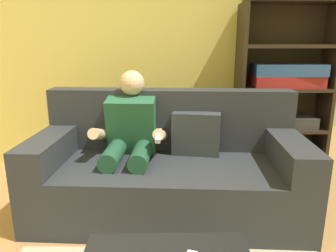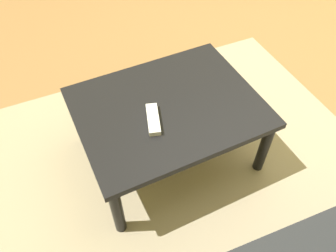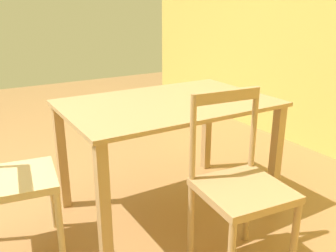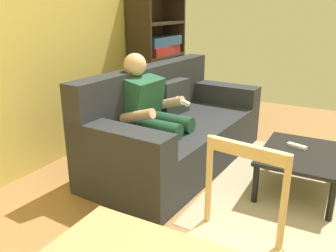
# 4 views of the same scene
# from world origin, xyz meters

# --- Properties ---
(wall_back) EXTENTS (6.31, 0.12, 2.66)m
(wall_back) POSITION_xyz_m (0.00, 2.68, 1.33)
(wall_back) COLOR #DBC660
(wall_back) RESTS_ON ground_plane
(couch) EXTENTS (2.18, 1.09, 0.97)m
(couch) POSITION_xyz_m (1.33, 1.53, 0.34)
(couch) COLOR #282B30
(couch) RESTS_ON ground_plane
(person_lounging) EXTENTS (0.61, 0.86, 1.14)m
(person_lounging) POSITION_xyz_m (1.01, 1.58, 0.59)
(person_lounging) COLOR #23563D
(person_lounging) RESTS_ON ground_plane
(bookshelf) EXTENTS (0.97, 0.36, 1.78)m
(bookshelf) POSITION_xyz_m (2.56, 2.43, 0.73)
(bookshelf) COLOR #2D2319
(bookshelf) RESTS_ON ground_plane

